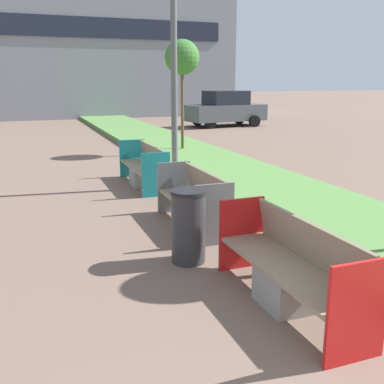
{
  "coord_description": "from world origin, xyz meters",
  "views": [
    {
      "loc": [
        -1.63,
        -0.05,
        2.39
      ],
      "look_at": [
        0.9,
        6.67,
        0.6
      ],
      "focal_mm": 42.0,
      "sensor_mm": 36.0,
      "label": 1
    }
  ],
  "objects_px": {
    "sapling_tree_far": "(182,58)",
    "parked_car_distant": "(226,109)",
    "bench_teal_frame": "(144,170)",
    "litter_bin": "(188,226)",
    "bench_red_frame": "(290,273)",
    "bench_grey_frame": "(194,205)"
  },
  "relations": [
    {
      "from": "litter_bin",
      "to": "parked_car_distant",
      "type": "height_order",
      "value": "parked_car_distant"
    },
    {
      "from": "sapling_tree_far",
      "to": "parked_car_distant",
      "type": "height_order",
      "value": "sapling_tree_far"
    },
    {
      "from": "bench_red_frame",
      "to": "bench_teal_frame",
      "type": "relative_size",
      "value": 0.99
    },
    {
      "from": "bench_grey_frame",
      "to": "litter_bin",
      "type": "xyz_separation_m",
      "value": [
        -0.6,
        -1.39,
        0.14
      ]
    },
    {
      "from": "bench_red_frame",
      "to": "litter_bin",
      "type": "bearing_deg",
      "value": 111.66
    },
    {
      "from": "litter_bin",
      "to": "parked_car_distant",
      "type": "relative_size",
      "value": 0.23
    },
    {
      "from": "bench_red_frame",
      "to": "bench_grey_frame",
      "type": "bearing_deg",
      "value": 90.07
    },
    {
      "from": "bench_red_frame",
      "to": "sapling_tree_far",
      "type": "bearing_deg",
      "value": 76.89
    },
    {
      "from": "bench_grey_frame",
      "to": "parked_car_distant",
      "type": "height_order",
      "value": "parked_car_distant"
    },
    {
      "from": "litter_bin",
      "to": "bench_red_frame",
      "type": "bearing_deg",
      "value": -68.34
    },
    {
      "from": "bench_grey_frame",
      "to": "bench_teal_frame",
      "type": "height_order",
      "value": "same"
    },
    {
      "from": "bench_red_frame",
      "to": "parked_car_distant",
      "type": "xyz_separation_m",
      "value": [
        7.63,
        18.19,
        0.54
      ]
    },
    {
      "from": "bench_teal_frame",
      "to": "parked_car_distant",
      "type": "distance_m",
      "value": 14.26
    },
    {
      "from": "bench_grey_frame",
      "to": "parked_car_distant",
      "type": "xyz_separation_m",
      "value": [
        7.63,
        15.27,
        0.55
      ]
    },
    {
      "from": "sapling_tree_far",
      "to": "bench_red_frame",
      "type": "bearing_deg",
      "value": -103.11
    },
    {
      "from": "bench_red_frame",
      "to": "sapling_tree_far",
      "type": "height_order",
      "value": "sapling_tree_far"
    },
    {
      "from": "bench_red_frame",
      "to": "litter_bin",
      "type": "relative_size",
      "value": 2.23
    },
    {
      "from": "litter_bin",
      "to": "parked_car_distant",
      "type": "bearing_deg",
      "value": 63.7
    },
    {
      "from": "bench_grey_frame",
      "to": "litter_bin",
      "type": "height_order",
      "value": "litter_bin"
    },
    {
      "from": "bench_grey_frame",
      "to": "sapling_tree_far",
      "type": "distance_m",
      "value": 8.19
    },
    {
      "from": "bench_red_frame",
      "to": "bench_teal_frame",
      "type": "bearing_deg",
      "value": 90.0
    },
    {
      "from": "bench_teal_frame",
      "to": "sapling_tree_far",
      "type": "bearing_deg",
      "value": 59.83
    }
  ]
}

